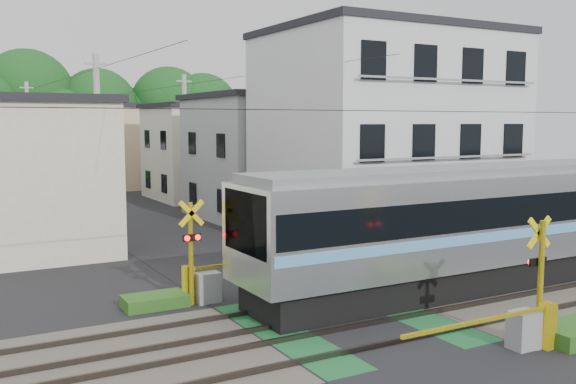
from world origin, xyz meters
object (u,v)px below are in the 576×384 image
crossing_signal_far (204,279)px  crossing_signal_near (529,319)px  apartment_block (385,136)px  pedestrian (106,182)px

crossing_signal_far → crossing_signal_near: bearing=-54.7°
crossing_signal_near → apartment_block: 14.95m
crossing_signal_near → crossing_signal_far: size_ratio=1.00×
crossing_signal_near → crossing_signal_far: bearing=125.3°
crossing_signal_far → pedestrian: bearing=81.9°
pedestrian → apartment_block: bearing=104.9°
crossing_signal_near → pedestrian: bearing=91.5°
apartment_block → pedestrian: bearing=106.1°
crossing_signal_far → pedestrian: crossing_signal_far is taller
crossing_signal_near → pedestrian: crossing_signal_near is taller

